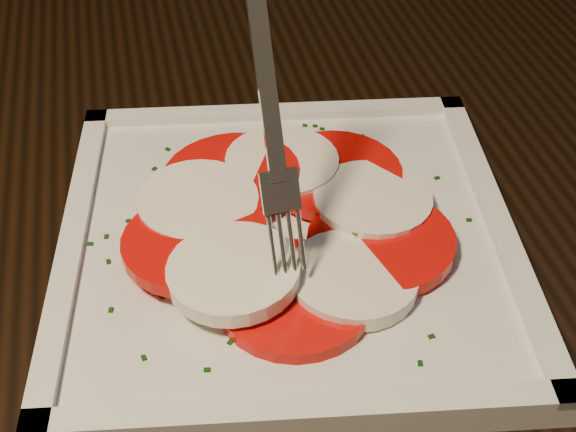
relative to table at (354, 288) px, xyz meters
The scene contains 5 objects.
table is the anchor object (origin of this frame).
chair 0.68m from the table, 78.16° to the left, with size 0.53×0.53×0.93m.
plate 0.13m from the table, 145.04° to the right, with size 0.28×0.28×0.01m, color silver.
caprese_salad 0.15m from the table, 145.10° to the right, with size 0.24×0.23×0.02m.
fork 0.24m from the table, 148.90° to the right, with size 0.03×0.08×0.17m, color white, non-canonical shape.
Camera 1 is at (-0.28, -0.36, 1.10)m, focal length 50.00 mm.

